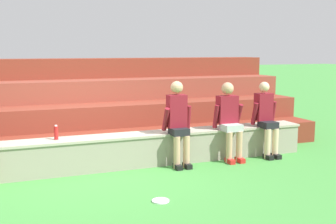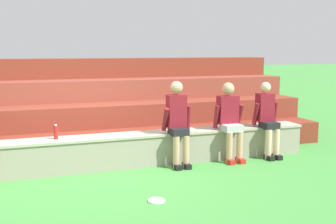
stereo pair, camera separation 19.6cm
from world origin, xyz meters
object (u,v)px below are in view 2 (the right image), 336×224
Objects in this scene: person_left_of_center at (178,121)px; frisbee at (157,201)px; person_right_of_center at (267,117)px; water_bottle_near_right at (56,132)px; person_center at (230,118)px.

person_left_of_center reaches higher than frisbee.
frisbee is (-2.64, -1.54, -0.73)m from person_right_of_center.
person_left_of_center is 6.14× the size of water_bottle_near_right.
person_right_of_center is 3.14m from frisbee.
person_center is at bearing 2.52° from person_left_of_center.
person_left_of_center is at bearing -178.87° from person_right_of_center.
person_center reaches higher than water_bottle_near_right.
person_right_of_center is at bearing 1.13° from person_left_of_center.
person_left_of_center is 6.28× the size of frisbee.
person_left_of_center is 2.00m from water_bottle_near_right.
person_right_of_center is (1.78, 0.04, -0.04)m from person_left_of_center.
frisbee is (-1.87, -1.55, -0.75)m from person_center.
person_left_of_center is 1.01m from person_center.
frisbee is at bearing -120.01° from person_left_of_center.
person_left_of_center is 1.05× the size of person_right_of_center.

